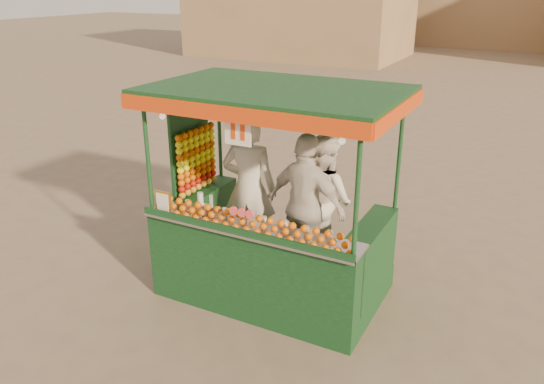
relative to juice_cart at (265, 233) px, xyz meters
The scene contains 5 objects.
ground 0.84m from the juice_cart, 71.01° to the left, with size 90.00×90.00×0.00m, color brown.
juice_cart is the anchor object (origin of this frame).
vendor_left 0.64m from the juice_cart, 140.08° to the left, with size 0.75×0.59×1.79m.
vendor_middle 0.82m from the juice_cart, 53.20° to the left, with size 0.97×0.91×1.60m.
vendor_right 0.58m from the juice_cart, 27.27° to the left, with size 1.05×0.57×1.70m.
Camera 1 is at (2.57, -5.15, 3.52)m, focal length 35.47 mm.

